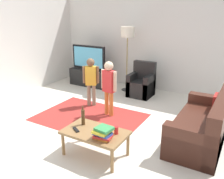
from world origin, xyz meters
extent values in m
plane|color=beige|center=(0.00, 0.00, 0.00)|extent=(7.80, 7.80, 0.00)
cube|color=silver|center=(0.00, 3.00, 1.35)|extent=(6.00, 0.12, 2.70)
cube|color=#9E2D28|center=(-0.44, 0.40, 0.00)|extent=(2.20, 1.60, 0.01)
cube|color=black|center=(-1.77, 2.30, 0.25)|extent=(1.20, 0.44, 0.50)
cube|color=black|center=(-1.77, 2.25, 0.10)|extent=(1.10, 0.32, 0.03)
cube|color=black|center=(-1.77, 2.28, 0.52)|extent=(0.44, 0.28, 0.03)
cube|color=black|center=(-1.77, 2.28, 0.87)|extent=(1.10, 0.07, 0.68)
cube|color=#59B2D8|center=(-1.77, 2.24, 0.87)|extent=(1.00, 0.01, 0.58)
cube|color=#472319|center=(1.79, 0.58, 0.21)|extent=(0.80, 1.80, 0.42)
cube|color=#472319|center=(2.09, 0.58, 0.43)|extent=(0.20, 1.80, 0.86)
cube|color=#472319|center=(1.79, -0.22, 0.30)|extent=(0.80, 0.20, 0.60)
cube|color=#472319|center=(1.79, 1.38, 0.30)|extent=(0.80, 0.20, 0.60)
cube|color=#B22823|center=(1.94, 1.13, 0.56)|extent=(0.10, 0.32, 0.32)
cube|color=black|center=(-0.04, 2.20, 0.21)|extent=(0.60, 0.60, 0.42)
cube|color=black|center=(-0.04, 2.42, 0.45)|extent=(0.60, 0.16, 0.90)
cube|color=black|center=(-0.28, 2.20, 0.30)|extent=(0.12, 0.60, 0.60)
cube|color=black|center=(0.20, 2.20, 0.30)|extent=(0.12, 0.60, 0.60)
cylinder|color=#262626|center=(-0.59, 2.45, 0.01)|extent=(0.28, 0.28, 0.02)
cylinder|color=#99844C|center=(-0.59, 2.45, 0.76)|extent=(0.03, 0.03, 1.50)
cylinder|color=silver|center=(-0.59, 2.45, 1.64)|extent=(0.36, 0.36, 0.28)
cylinder|color=gray|center=(-0.85, 0.97, 0.26)|extent=(0.09, 0.09, 0.52)
cylinder|color=gray|center=(-0.74, 1.02, 0.26)|extent=(0.09, 0.09, 0.52)
cube|color=gold|center=(-0.80, 0.99, 0.74)|extent=(0.28, 0.23, 0.45)
sphere|color=brown|center=(-0.80, 0.99, 1.06)|extent=(0.19, 0.19, 0.19)
cylinder|color=brown|center=(-0.94, 0.92, 0.77)|extent=(0.07, 0.07, 0.40)
cylinder|color=brown|center=(-0.66, 1.06, 0.77)|extent=(0.07, 0.07, 0.40)
cylinder|color=orange|center=(-0.21, 0.73, 0.27)|extent=(0.09, 0.09, 0.54)
cylinder|color=orange|center=(-0.08, 0.71, 0.27)|extent=(0.09, 0.09, 0.54)
cube|color=red|center=(-0.15, 0.72, 0.77)|extent=(0.28, 0.18, 0.46)
sphere|color=beige|center=(-0.15, 0.72, 1.10)|extent=(0.19, 0.19, 0.19)
cylinder|color=beige|center=(-0.31, 0.75, 0.80)|extent=(0.07, 0.07, 0.42)
cylinder|color=beige|center=(0.02, 0.69, 0.80)|extent=(0.07, 0.07, 0.42)
cube|color=olive|center=(0.46, -0.71, 0.40)|extent=(1.00, 0.60, 0.04)
cylinder|color=olive|center=(0.01, -0.96, 0.19)|extent=(0.05, 0.05, 0.38)
cylinder|color=olive|center=(0.91, -0.96, 0.19)|extent=(0.05, 0.05, 0.38)
cylinder|color=olive|center=(0.01, -0.46, 0.19)|extent=(0.05, 0.05, 0.38)
cylinder|color=olive|center=(0.91, -0.46, 0.19)|extent=(0.05, 0.05, 0.38)
cube|color=orange|center=(0.67, -0.83, 0.43)|extent=(0.25, 0.19, 0.03)
cube|color=red|center=(0.68, -0.84, 0.46)|extent=(0.29, 0.22, 0.03)
cube|color=#334CA5|center=(0.67, -0.83, 0.50)|extent=(0.27, 0.18, 0.04)
cube|color=yellow|center=(0.66, -0.84, 0.53)|extent=(0.23, 0.22, 0.04)
cube|color=#388C4C|center=(0.69, -0.82, 0.57)|extent=(0.26, 0.24, 0.04)
cylinder|color=#4C3319|center=(0.16, -0.61, 0.55)|extent=(0.06, 0.06, 0.26)
cylinder|color=#4C3319|center=(0.16, -0.61, 0.71)|extent=(0.02, 0.02, 0.06)
cube|color=black|center=(0.18, -0.83, 0.43)|extent=(0.17, 0.13, 0.02)
cylinder|color=red|center=(0.78, -0.61, 0.48)|extent=(0.07, 0.07, 0.12)
cylinder|color=white|center=(0.51, -0.59, 0.43)|extent=(0.22, 0.22, 0.02)
cube|color=silver|center=(0.53, -0.59, 0.44)|extent=(0.15, 0.04, 0.01)
camera|label=1|loc=(2.38, -3.50, 2.24)|focal=39.07mm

